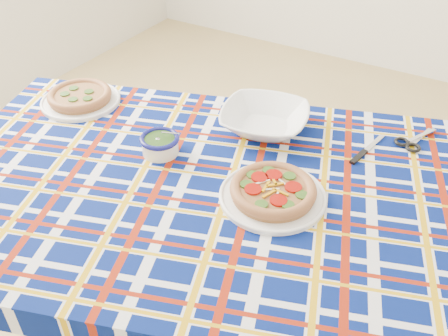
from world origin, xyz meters
The scene contains 9 objects.
floor centered at (0.00, 0.00, 0.00)m, with size 4.00×4.00×0.00m, color tan.
dining_table centered at (-0.13, -0.35, 0.61)m, with size 1.65×1.31×0.67m.
tablecloth centered at (-0.13, -0.35, 0.63)m, with size 1.46×0.93×0.10m, color #05145A, non-canonical shape.
main_focaccia_plate centered at (0.04, -0.31, 0.70)m, with size 0.27×0.27×0.05m, color brown, non-canonical shape.
pesto_bowl centered at (-0.31, -0.30, 0.71)m, with size 0.11×0.11×0.07m, color black, non-canonical shape.
serving_bowl centered at (-0.12, -0.04, 0.71)m, with size 0.26×0.26×0.06m, color white.
second_focaccia_plate centered at (-0.71, -0.20, 0.70)m, with size 0.26×0.26×0.05m, color brown, non-canonical shape.
table_knife centered at (0.19, 0.04, 0.68)m, with size 0.19×0.02×0.01m, color silver, non-canonical shape.
kitchen_scissors centered at (0.30, 0.15, 0.69)m, with size 0.18×0.09×0.02m, color silver, non-canonical shape.
Camera 1 is at (0.42, -1.19, 1.49)m, focal length 40.00 mm.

